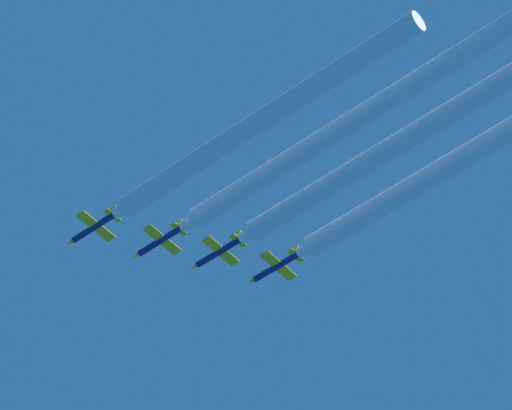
% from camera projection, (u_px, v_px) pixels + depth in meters
% --- Properties ---
extents(jet_lead, '(8.87, 12.91, 3.10)m').
position_uv_depth(jet_lead, '(93.00, 228.00, 322.88)').
color(jet_lead, navy).
extents(jet_second_echelon, '(8.87, 12.91, 3.10)m').
position_uv_depth(jet_second_echelon, '(159.00, 242.00, 323.70)').
color(jet_second_echelon, navy).
extents(jet_third_echelon, '(8.87, 12.91, 3.10)m').
position_uv_depth(jet_third_echelon, '(217.00, 253.00, 323.16)').
color(jet_third_echelon, navy).
extents(jet_fourth_echelon, '(8.87, 12.91, 3.10)m').
position_uv_depth(jet_fourth_echelon, '(275.00, 268.00, 324.50)').
color(jet_fourth_echelon, navy).
extents(smoke_trail_lead, '(4.09, 70.33, 4.09)m').
position_uv_depth(smoke_trail_lead, '(259.00, 122.00, 305.08)').
color(smoke_trail_lead, white).
extents(smoke_trail_second_echelon, '(4.09, 92.88, 4.09)m').
position_uv_depth(smoke_trail_second_echelon, '(379.00, 106.00, 301.03)').
color(smoke_trail_second_echelon, white).
extents(smoke_trail_third_echelon, '(4.09, 79.60, 4.09)m').
position_uv_depth(smoke_trail_third_echelon, '(412.00, 136.00, 303.36)').
color(smoke_trail_third_echelon, white).
extents(smoke_trail_fourth_echelon, '(4.09, 74.06, 4.09)m').
position_uv_depth(smoke_trail_fourth_echelon, '(460.00, 159.00, 305.90)').
color(smoke_trail_fourth_echelon, white).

